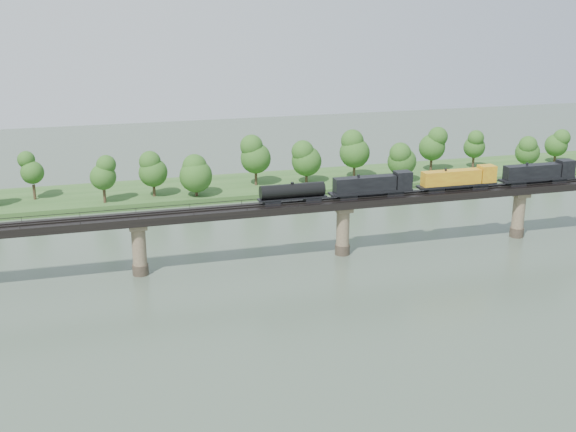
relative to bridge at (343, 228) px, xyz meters
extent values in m
plane|color=#394839|center=(0.00, -30.00, -5.46)|extent=(400.00, 400.00, 0.00)
cube|color=#2C5220|center=(0.00, 55.00, -4.66)|extent=(300.00, 24.00, 1.60)
cylinder|color=#473A2D|center=(-40.00, 0.00, -4.46)|extent=(3.00, 3.00, 2.00)
cylinder|color=#827355|center=(-40.00, 0.00, 0.04)|extent=(2.60, 2.60, 9.00)
cube|color=#827355|center=(-40.00, 0.00, 4.04)|extent=(3.20, 3.20, 1.00)
cylinder|color=#473A2D|center=(0.00, 0.00, -4.46)|extent=(3.00, 3.00, 2.00)
cylinder|color=#827355|center=(0.00, 0.00, 0.04)|extent=(2.60, 2.60, 9.00)
cube|color=#827355|center=(0.00, 0.00, 4.04)|extent=(3.20, 3.20, 1.00)
cylinder|color=#473A2D|center=(40.00, 0.00, -4.46)|extent=(3.00, 3.00, 2.00)
cylinder|color=#827355|center=(40.00, 0.00, 0.04)|extent=(2.60, 2.60, 9.00)
cube|color=#827355|center=(40.00, 0.00, 4.04)|extent=(3.20, 3.20, 1.00)
cube|color=black|center=(0.00, 0.00, 5.29)|extent=(220.00, 5.00, 1.50)
cube|color=black|center=(0.00, -0.75, 6.12)|extent=(220.00, 0.12, 0.16)
cube|color=black|center=(0.00, 0.75, 6.12)|extent=(220.00, 0.12, 0.16)
cube|color=black|center=(0.00, -2.40, 6.74)|extent=(220.00, 0.10, 0.10)
cube|color=black|center=(0.00, 2.40, 6.74)|extent=(220.00, 0.10, 0.10)
cube|color=black|center=(0.00, -2.40, 6.39)|extent=(0.08, 0.08, 0.70)
cube|color=black|center=(0.00, 2.40, 6.39)|extent=(0.08, 0.08, 0.70)
cylinder|color=#382619|center=(-60.94, 54.18, -2.00)|extent=(0.70, 0.70, 3.71)
sphere|color=#1F4C15|center=(-60.94, 54.18, 2.95)|extent=(5.67, 5.67, 5.67)
sphere|color=#1F4C15|center=(-60.94, 54.18, 6.04)|extent=(4.25, 4.25, 4.25)
cylinder|color=#382619|center=(-44.43, 46.31, -2.10)|extent=(0.70, 0.70, 3.51)
sphere|color=#1F4C15|center=(-44.43, 46.31, 2.57)|extent=(6.31, 6.31, 6.31)
sphere|color=#1F4C15|center=(-44.43, 46.31, 5.50)|extent=(4.73, 4.73, 4.73)
cylinder|color=#382619|center=(-32.24, 48.84, -2.19)|extent=(0.70, 0.70, 3.34)
sphere|color=#1F4C15|center=(-32.24, 48.84, 2.27)|extent=(7.18, 7.18, 7.18)
sphere|color=#1F4C15|center=(-32.24, 48.84, 5.06)|extent=(5.39, 5.39, 5.39)
cylinder|color=#382619|center=(-22.01, 46.15, -2.45)|extent=(0.70, 0.70, 2.83)
sphere|color=#1F4C15|center=(-22.01, 46.15, 1.32)|extent=(8.26, 8.26, 8.26)
sphere|color=#1F4C15|center=(-22.01, 46.15, 3.68)|extent=(6.19, 6.19, 6.19)
cylinder|color=#382619|center=(-5.04, 52.68, -1.88)|extent=(0.70, 0.70, 3.96)
sphere|color=#1F4C15|center=(-5.04, 52.68, 3.41)|extent=(8.07, 8.07, 8.07)
sphere|color=#1F4C15|center=(-5.04, 52.68, 6.71)|extent=(6.05, 6.05, 6.05)
cylinder|color=#382619|center=(8.52, 51.14, -2.23)|extent=(0.70, 0.70, 3.27)
sphere|color=#1F4C15|center=(8.52, 51.14, 2.13)|extent=(8.03, 8.03, 8.03)
sphere|color=#1F4C15|center=(8.52, 51.14, 4.85)|extent=(6.02, 6.02, 6.02)
cylinder|color=#382619|center=(22.65, 52.31, -1.90)|extent=(0.70, 0.70, 3.92)
sphere|color=#1F4C15|center=(22.65, 52.31, 3.33)|extent=(8.29, 8.29, 8.29)
sphere|color=#1F4C15|center=(22.65, 52.31, 6.60)|extent=(6.21, 6.21, 6.21)
cylinder|color=#382619|center=(33.59, 45.35, -2.35)|extent=(0.70, 0.70, 3.02)
sphere|color=#1F4C15|center=(33.59, 45.35, 1.69)|extent=(7.74, 7.74, 7.74)
sphere|color=#1F4C15|center=(33.59, 45.35, 4.21)|extent=(5.80, 5.80, 5.80)
cylinder|color=#382619|center=(46.81, 54.03, -1.96)|extent=(0.70, 0.70, 3.80)
sphere|color=#1F4C15|center=(46.81, 54.03, 3.10)|extent=(7.47, 7.47, 7.47)
sphere|color=#1F4C15|center=(46.81, 54.03, 6.27)|extent=(5.60, 5.60, 5.60)
cylinder|color=#382619|center=(60.48, 54.26, -2.17)|extent=(0.70, 0.70, 3.38)
sphere|color=#1F4C15|center=(60.48, 54.26, 2.34)|extent=(6.23, 6.23, 6.23)
sphere|color=#1F4C15|center=(60.48, 54.26, 5.16)|extent=(4.67, 4.67, 4.67)
cylinder|color=#382619|center=(74.35, 48.39, -2.47)|extent=(0.70, 0.70, 2.77)
sphere|color=#1F4C15|center=(74.35, 48.39, 1.22)|extent=(7.04, 7.04, 7.04)
sphere|color=#1F4C15|center=(74.35, 48.39, 3.54)|extent=(5.28, 5.28, 5.28)
cylinder|color=#382619|center=(87.62, 53.57, -2.39)|extent=(0.70, 0.70, 2.94)
sphere|color=#1F4C15|center=(87.62, 53.57, 1.54)|extent=(6.73, 6.73, 6.73)
sphere|color=#1F4C15|center=(87.62, 53.57, 3.99)|extent=(5.05, 5.05, 5.05)
cube|color=black|center=(48.63, 0.00, 6.54)|extent=(3.61, 2.17, 0.99)
cube|color=black|center=(38.69, 0.00, 6.54)|extent=(3.61, 2.17, 0.99)
cube|color=black|center=(43.66, 0.00, 7.17)|extent=(17.16, 2.71, 0.45)
cube|color=black|center=(42.30, 0.00, 8.84)|extent=(12.64, 2.44, 2.89)
cube|color=black|center=(50.43, 0.00, 9.11)|extent=(3.25, 2.71, 3.43)
cylinder|color=black|center=(43.66, 0.00, 6.67)|extent=(5.42, 1.26, 1.26)
cube|color=black|center=(29.66, 0.00, 6.54)|extent=(3.61, 2.17, 0.99)
cube|color=black|center=(19.72, 0.00, 6.54)|extent=(3.61, 2.17, 0.99)
cube|color=black|center=(24.69, 0.00, 7.17)|extent=(17.16, 2.71, 0.45)
cube|color=gold|center=(23.34, 0.00, 8.84)|extent=(12.64, 2.44, 2.89)
cube|color=gold|center=(31.47, 0.00, 9.11)|extent=(3.25, 2.71, 3.43)
cylinder|color=black|center=(24.69, 0.00, 6.67)|extent=(5.42, 1.26, 1.26)
cube|color=black|center=(10.69, 0.00, 6.54)|extent=(3.61, 2.17, 0.99)
cube|color=black|center=(0.76, 0.00, 6.54)|extent=(3.61, 2.17, 0.99)
cube|color=black|center=(5.72, 0.00, 7.17)|extent=(17.16, 2.71, 0.45)
cube|color=black|center=(4.37, 0.00, 8.84)|extent=(12.64, 2.44, 2.89)
cube|color=black|center=(12.50, 0.00, 9.11)|extent=(3.25, 2.71, 3.43)
cylinder|color=black|center=(5.72, 0.00, 6.67)|extent=(5.42, 1.26, 1.26)
cube|color=black|center=(-6.47, 0.00, 6.54)|extent=(3.16, 1.99, 0.99)
cube|color=black|center=(-14.60, 0.00, 6.54)|extent=(3.16, 1.99, 0.99)
cube|color=black|center=(-10.53, 0.00, 7.12)|extent=(13.55, 2.17, 0.27)
cylinder|color=black|center=(-10.53, 0.00, 8.57)|extent=(12.64, 2.71, 2.71)
cylinder|color=black|center=(-10.53, 0.00, 10.01)|extent=(0.63, 0.63, 0.45)
camera|label=1|loc=(-48.35, -128.18, 44.40)|focal=45.00mm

